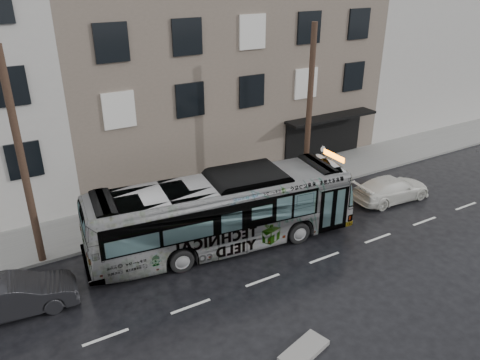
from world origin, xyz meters
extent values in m
plane|color=black|center=(0.00, 0.00, 0.00)|extent=(120.00, 120.00, 0.00)
cube|color=gray|center=(0.00, 4.90, 0.07)|extent=(90.00, 3.60, 0.15)
cube|color=#75665A|center=(5.00, 12.70, 5.50)|extent=(20.00, 12.00, 11.00)
cube|color=#BBB7B1|center=(24.00, 12.70, 6.00)|extent=(18.00, 12.00, 12.00)
cylinder|color=#422C21|center=(6.50, 3.30, 4.65)|extent=(0.30, 0.30, 9.00)
cylinder|color=#422C21|center=(-7.50, 3.30, 4.65)|extent=(0.30, 0.30, 9.00)
cylinder|color=slate|center=(7.60, 3.30, 1.35)|extent=(0.06, 0.06, 2.40)
imported|color=#B2B2B2|center=(-0.10, 0.70, 1.69)|extent=(12.40, 4.23, 3.39)
imported|color=white|center=(9.90, 0.08, 0.65)|extent=(4.60, 2.09, 1.31)
imported|color=black|center=(-8.84, 0.43, 0.72)|extent=(4.47, 1.94, 1.43)
cube|color=#9C9994|center=(-0.94, -6.48, 0.09)|extent=(1.95, 1.26, 0.18)
camera|label=1|loc=(-8.59, -15.47, 11.62)|focal=35.00mm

